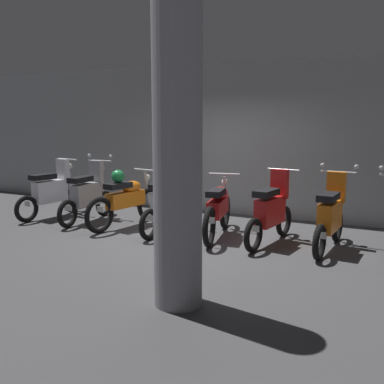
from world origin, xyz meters
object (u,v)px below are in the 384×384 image
Objects in this scene: motorbike_slot_2 at (126,199)px; motorbike_slot_0 at (52,192)px; motorbike_slot_1 at (88,195)px; motorbike_slot_5 at (271,211)px; support_pillar at (178,160)px; motorbike_slot_4 at (218,208)px; motorbike_slot_6 at (330,216)px; motorbike_slot_3 at (168,203)px.

motorbike_slot_0 is at bearing 179.62° from motorbike_slot_2.
motorbike_slot_0 is at bearing -179.05° from motorbike_slot_1.
support_pillar is (-0.22, -2.77, 1.04)m from motorbike_slot_5.
motorbike_slot_1 is 0.87× the size of motorbike_slot_4.
support_pillar is (4.36, -2.73, 1.04)m from motorbike_slot_0.
motorbike_slot_1 is 4.53m from support_pillar.
motorbike_slot_1 and motorbike_slot_6 have the same top height.
motorbike_slot_3 is 3.30m from support_pillar.
motorbike_slot_1 is 1.00× the size of motorbike_slot_6.
motorbike_slot_0 is 0.87× the size of motorbike_slot_2.
motorbike_slot_2 is at bearing -178.48° from motorbike_slot_6.
motorbike_slot_1 is at bearing -179.03° from motorbike_slot_4.
motorbike_slot_6 reaches higher than motorbike_slot_4.
motorbike_slot_1 is at bearing 141.51° from support_pillar.
motorbike_slot_3 reaches higher than motorbike_slot_4.
motorbike_slot_1 is 4.59m from motorbike_slot_6.
motorbike_slot_0 is 4.58m from motorbike_slot_5.
motorbike_slot_1 is 2.75m from motorbike_slot_4.
motorbike_slot_4 is (1.83, 0.07, -0.04)m from motorbike_slot_2.
motorbike_slot_3 reaches higher than motorbike_slot_2.
support_pillar is at bearing -112.03° from motorbike_slot_6.
motorbike_slot_3 is (1.84, -0.06, -0.00)m from motorbike_slot_1.
motorbike_slot_4 is (3.66, 0.06, -0.03)m from motorbike_slot_0.
motorbike_slot_0 is 2.75m from motorbike_slot_3.
motorbike_slot_2 is 1.15× the size of motorbike_slot_6.
motorbike_slot_5 is at bearing 0.50° from motorbike_slot_0.
support_pillar is (2.53, -2.72, 1.04)m from motorbike_slot_2.
motorbike_slot_5 is 0.53× the size of support_pillar.
support_pillar is at bearing -32.03° from motorbike_slot_0.
motorbike_slot_5 is at bearing 85.37° from support_pillar.
motorbike_slot_6 is (1.84, 0.02, 0.04)m from motorbike_slot_4.
motorbike_slot_5 reaches higher than motorbike_slot_2.
motorbike_slot_2 is at bearing -177.69° from motorbike_slot_4.
motorbike_slot_0 is 0.53× the size of support_pillar.
motorbike_slot_2 is 3.85m from support_pillar.
motorbike_slot_1 is 1.00× the size of motorbike_slot_3.
motorbike_slot_3 is (0.92, -0.03, -0.00)m from motorbike_slot_2.
motorbike_slot_1 is 1.00× the size of motorbike_slot_5.
motorbike_slot_1 reaches higher than motorbike_slot_0.
motorbike_slot_6 is (2.75, 0.13, 0.00)m from motorbike_slot_3.
motorbike_slot_0 is at bearing -179.50° from motorbike_slot_5.
motorbike_slot_4 is 1.15× the size of motorbike_slot_5.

